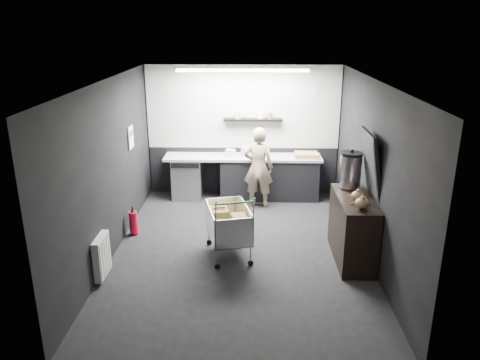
{
  "coord_description": "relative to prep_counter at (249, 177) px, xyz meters",
  "views": [
    {
      "loc": [
        0.17,
        -6.78,
        3.5
      ],
      "look_at": [
        -0.01,
        0.4,
        1.07
      ],
      "focal_mm": 35.0,
      "sensor_mm": 36.0,
      "label": 1
    }
  ],
  "objects": [
    {
      "name": "dado_panel",
      "position": [
        -0.14,
        0.31,
        0.04
      ],
      "size": [
        3.95,
        0.02,
        1.0
      ],
      "primitive_type": "cube",
      "color": "black",
      "rests_on": "wall_back"
    },
    {
      "name": "kitchen_wall_panel",
      "position": [
        -0.14,
        0.31,
        1.39
      ],
      "size": [
        3.95,
        0.02,
        1.7
      ],
      "primitive_type": "cube",
      "color": "#B8B8B4",
      "rests_on": "wall_back"
    },
    {
      "name": "wall_left",
      "position": [
        -2.14,
        -2.42,
        0.89
      ],
      "size": [
        0.0,
        5.5,
        5.5
      ],
      "primitive_type": "plane",
      "rotation": [
        1.57,
        0.0,
        1.57
      ],
      "color": "black",
      "rests_on": "floor"
    },
    {
      "name": "wall_right",
      "position": [
        1.86,
        -2.42,
        0.89
      ],
      "size": [
        0.0,
        5.5,
        5.5
      ],
      "primitive_type": "plane",
      "rotation": [
        1.57,
        0.0,
        -1.57
      ],
      "color": "black",
      "rests_on": "floor"
    },
    {
      "name": "prep_counter",
      "position": [
        0.0,
        0.0,
        0.0
      ],
      "size": [
        3.2,
        0.61,
        0.9
      ],
      "color": "black",
      "rests_on": "floor"
    },
    {
      "name": "pink_tub",
      "position": [
        -0.07,
        0.0,
        0.54
      ],
      "size": [
        0.2,
        0.2,
        0.2
      ],
      "primitive_type": "cylinder",
      "color": "beige",
      "rests_on": "prep_counter"
    },
    {
      "name": "floor",
      "position": [
        -0.14,
        -2.42,
        -0.46
      ],
      "size": [
        5.5,
        5.5,
        0.0
      ],
      "primitive_type": "plane",
      "color": "black",
      "rests_on": "ground"
    },
    {
      "name": "sideboard",
      "position": [
        1.6,
        -2.6,
        0.18
      ],
      "size": [
        0.58,
        1.34,
        2.01
      ],
      "color": "black",
      "rests_on": "floor"
    },
    {
      "name": "floating_shelf",
      "position": [
        0.06,
        0.2,
        1.16
      ],
      "size": [
        1.2,
        0.22,
        0.04
      ],
      "primitive_type": "cube",
      "color": "black",
      "rests_on": "wall_back"
    },
    {
      "name": "wall_clock",
      "position": [
        1.26,
        0.3,
        1.69
      ],
      "size": [
        0.2,
        0.03,
        0.2
      ],
      "primitive_type": "cylinder",
      "rotation": [
        1.57,
        0.0,
        0.0
      ],
      "color": "silver",
      "rests_on": "wall_back"
    },
    {
      "name": "shopping_cart",
      "position": [
        -0.31,
        -2.56,
        0.06
      ],
      "size": [
        0.8,
        1.11,
        1.09
      ],
      "color": "silver",
      "rests_on": "floor"
    },
    {
      "name": "wall_back",
      "position": [
        -0.14,
        0.33,
        0.89
      ],
      "size": [
        5.5,
        0.0,
        5.5
      ],
      "primitive_type": "plane",
      "rotation": [
        1.57,
        0.0,
        0.0
      ],
      "color": "black",
      "rests_on": "floor"
    },
    {
      "name": "cardboard_box",
      "position": [
        1.15,
        -0.05,
        0.49
      ],
      "size": [
        0.47,
        0.36,
        0.09
      ],
      "primitive_type": "cube",
      "rotation": [
        0.0,
        0.0,
        -0.02
      ],
      "color": "#A08455",
      "rests_on": "prep_counter"
    },
    {
      "name": "person",
      "position": [
        0.18,
        -0.45,
        0.34
      ],
      "size": [
        0.64,
        0.48,
        1.6
      ],
      "primitive_type": "imported",
      "rotation": [
        0.0,
        0.0,
        2.97
      ],
      "color": "beige",
      "rests_on": "floor"
    },
    {
      "name": "wall_front",
      "position": [
        -0.14,
        -5.17,
        0.89
      ],
      "size": [
        5.5,
        0.0,
        5.5
      ],
      "primitive_type": "plane",
      "rotation": [
        -1.57,
        0.0,
        0.0
      ],
      "color": "black",
      "rests_on": "floor"
    },
    {
      "name": "ceiling_strip",
      "position": [
        -0.14,
        -0.57,
        2.21
      ],
      "size": [
        2.4,
        0.2,
        0.04
      ],
      "primitive_type": "cube",
      "color": "white",
      "rests_on": "ceiling"
    },
    {
      "name": "poster",
      "position": [
        -2.12,
        -1.12,
        1.09
      ],
      "size": [
        0.02,
        0.3,
        0.4
      ],
      "primitive_type": "cube",
      "color": "white",
      "rests_on": "wall_left"
    },
    {
      "name": "poster_red_band",
      "position": [
        -2.11,
        -1.12,
        1.16
      ],
      "size": [
        0.02,
        0.22,
        0.1
      ],
      "primitive_type": "cube",
      "color": "red",
      "rests_on": "poster"
    },
    {
      "name": "radiator",
      "position": [
        -2.08,
        -3.32,
        -0.11
      ],
      "size": [
        0.1,
        0.5,
        0.6
      ],
      "primitive_type": "cube",
      "color": "silver",
      "rests_on": "wall_left"
    },
    {
      "name": "fire_extinguisher",
      "position": [
        -1.99,
        -1.85,
        -0.22
      ],
      "size": [
        0.15,
        0.15,
        0.49
      ],
      "color": "red",
      "rests_on": "floor"
    },
    {
      "name": "white_container",
      "position": [
        -0.39,
        -0.05,
        0.52
      ],
      "size": [
        0.21,
        0.19,
        0.15
      ],
      "primitive_type": "cube",
      "rotation": [
        0.0,
        0.0,
        -0.41
      ],
      "color": "silver",
      "rests_on": "prep_counter"
    },
    {
      "name": "ceiling",
      "position": [
        -0.14,
        -2.42,
        2.24
      ],
      "size": [
        5.5,
        5.5,
        0.0
      ],
      "primitive_type": "plane",
      "rotation": [
        3.14,
        0.0,
        0.0
      ],
      "color": "beige",
      "rests_on": "wall_back"
    }
  ]
}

